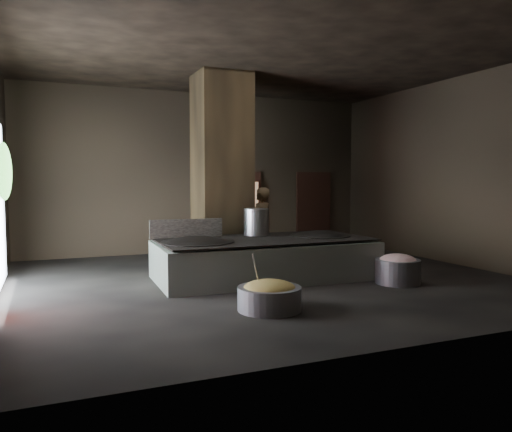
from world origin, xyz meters
name	(u,v)px	position (x,y,z in m)	size (l,w,h in m)	color
floor	(266,282)	(0.00, 0.00, -0.05)	(10.00, 9.00, 0.10)	black
ceiling	(266,54)	(0.00, 0.00, 4.55)	(10.00, 9.00, 0.10)	black
back_wall	(202,173)	(0.00, 4.55, 2.25)	(10.00, 0.10, 4.50)	black
front_wall	(421,162)	(0.00, -4.55, 2.25)	(10.00, 0.10, 4.50)	black
right_wall	(457,171)	(5.05, 0.00, 2.25)	(0.10, 9.00, 4.50)	black
pillar	(222,171)	(-0.30, 1.90, 2.25)	(1.20, 1.20, 4.50)	black
hearth_platform	(264,260)	(0.02, 0.12, 0.38)	(4.42, 2.11, 0.77)	#B4C7B3
platform_cap	(264,239)	(0.02, 0.12, 0.82)	(4.33, 2.08, 0.03)	black
wok_left	(197,246)	(-1.43, 0.07, 0.75)	(1.39, 1.39, 0.38)	black
wok_left_rim	(197,243)	(-1.43, 0.07, 0.82)	(1.42, 1.42, 0.05)	black
wok_right	(320,239)	(1.37, 0.17, 0.75)	(1.30, 1.30, 0.37)	black
wok_right_rim	(320,236)	(1.37, 0.17, 0.82)	(1.33, 1.33, 0.05)	black
stock_pot	(256,222)	(0.07, 0.67, 1.13)	(0.54, 0.54, 0.58)	#979A9E
splash_guard	(187,228)	(-1.43, 0.87, 1.03)	(1.54, 0.06, 0.38)	black
cook	(261,225)	(0.72, 1.94, 0.93)	(0.68, 0.44, 1.86)	olive
veg_basin	(269,298)	(-0.94, -2.26, 0.18)	(1.00, 1.00, 0.37)	slate
veg_fill	(269,288)	(-0.94, -2.26, 0.35)	(0.82, 0.82, 0.25)	olive
ladle	(257,274)	(-1.09, -2.11, 0.55)	(0.03, 0.03, 0.79)	#979A9E
meat_basin	(398,271)	(2.23, -1.38, 0.24)	(0.87, 0.87, 0.48)	slate
meat_fill	(398,261)	(2.23, -1.38, 0.45)	(0.72, 0.72, 0.28)	#D37F86
doorway_near	(242,212)	(1.20, 4.45, 1.10)	(1.18, 0.08, 2.38)	black
doorway_near_glow	(246,214)	(1.23, 4.25, 1.05)	(0.79, 0.04, 1.88)	#8C6647
doorway_far	(313,210)	(3.60, 4.45, 1.10)	(1.18, 0.08, 2.38)	black
doorway_far_glow	(303,212)	(3.30, 4.59, 1.05)	(0.78, 0.04, 1.85)	#8C6647
tree_silhouette	(4,171)	(-4.85, 1.30, 2.20)	(0.28, 1.10, 1.10)	#194714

